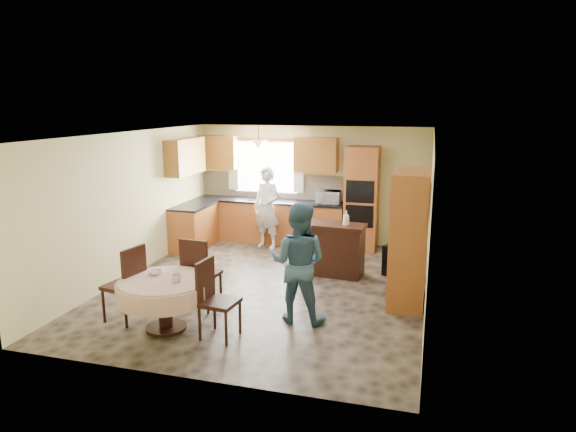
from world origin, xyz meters
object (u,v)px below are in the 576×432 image
Objects in this scene: cupboard at (409,238)px; dining_table at (164,291)px; chair_left at (128,280)px; chair_right at (214,295)px; person_sink at (267,208)px; oven_tower at (362,198)px; sideboard at (330,251)px; chair_back at (199,270)px; person_dining at (298,263)px.

cupboard is 3.60m from dining_table.
dining_table is 0.61m from chair_left.
chair_left reaches higher than chair_right.
person_sink reaches higher than chair_right.
oven_tower reaches higher than sideboard.
chair_back is (-1.55, -2.04, 0.16)m from sideboard.
sideboard is (-0.30, -1.81, -0.63)m from oven_tower.
person_sink reaches higher than person_dining.
oven_tower is 1.25× the size of person_sink.
cupboard is 1.18× the size of person_sink.
oven_tower is at bearing -93.57° from person_dining.
sideboard is at bearing 144.92° from cupboard.
cupboard is at bearing -155.28° from chair_back.
chair_back is (0.74, 0.67, 0.00)m from chair_left.
chair_left is at bearing -81.73° from person_sink.
chair_right is (-1.27, -4.63, -0.49)m from oven_tower.
oven_tower reaches higher than dining_table.
chair_back is (-1.85, -3.85, -0.46)m from oven_tower.
dining_table is at bearing 84.52° from chair_back.
person_sink is (-0.03, 3.36, 0.25)m from chair_back.
oven_tower is 1.27× the size of person_dining.
chair_right is at bearing 41.91° from person_dining.
oven_tower is 1.96× the size of chair_left.
cupboard is at bearing -30.37° from sideboard.
dining_table is at bearing -73.23° from person_sink.
chair_right is at bearing 95.37° from chair_left.
chair_left is (-3.66, -1.75, -0.41)m from cupboard.
cupboard is at bearing -45.33° from chair_right.
person_dining reaches higher than sideboard.
person_dining is at bearing -43.59° from chair_right.
chair_left is 4.10m from person_sink.
sideboard is 1.18× the size of chair_right.
dining_table is at bearing -148.83° from cupboard.
oven_tower is at bearing 160.71° from chair_left.
sideboard is 3.28m from dining_table.
chair_right is (-2.34, -1.86, -0.44)m from cupboard.
cupboard reaches higher than dining_table.
oven_tower is 1.75× the size of sideboard.
cupboard reaches higher than chair_back.
dining_table is 0.78m from chair_back.
oven_tower is 2.07× the size of chair_right.
person_dining is (-0.35, -3.85, -0.22)m from oven_tower.
sideboard is at bearing 59.05° from dining_table.
dining_table is 1.83m from person_dining.
cupboard reaches higher than person_dining.
sideboard is 1.77m from cupboard.
person_sink is (-1.58, 1.32, 0.42)m from sideboard.
person_sink is (-2.95, 2.28, -0.15)m from cupboard.
oven_tower is 1.96m from person_sink.
person_sink is at bearing -63.91° from person_dining.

